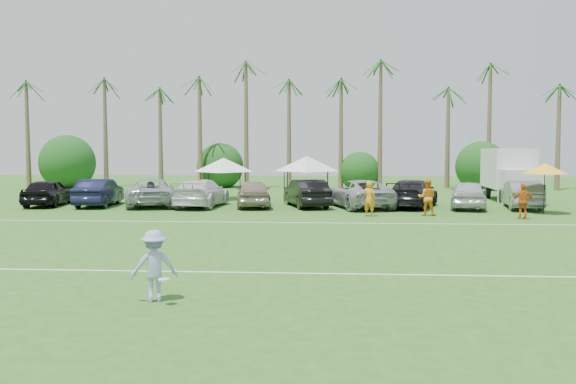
{
  "coord_description": "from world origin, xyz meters",
  "views": [
    {
      "loc": [
        3.74,
        -16.29,
        3.73
      ],
      "look_at": [
        1.77,
        12.24,
        1.6
      ],
      "focal_mm": 40.0,
      "sensor_mm": 36.0,
      "label": 1
    }
  ],
  "objects": [
    {
      "name": "parked_car_0",
      "position": [
        -13.47,
        21.39,
        0.83
      ],
      "size": [
        2.33,
        5.01,
        1.66
      ],
      "primitive_type": "imported",
      "rotation": [
        0.0,
        0.0,
        3.22
      ],
      "color": "black",
      "rests_on": "ground"
    },
    {
      "name": "palm_tree_9",
      "position": [
        18.0,
        38.0,
        8.35
      ],
      "size": [
        2.4,
        2.4,
        9.9
      ],
      "color": "brown",
      "rests_on": "ground"
    },
    {
      "name": "parked_car_8",
      "position": [
        11.62,
        21.36,
        0.83
      ],
      "size": [
        2.87,
        5.16,
        1.66
      ],
      "primitive_type": "imported",
      "rotation": [
        0.0,
        0.0,
        2.95
      ],
      "color": "silver",
      "rests_on": "ground"
    },
    {
      "name": "sideline_player_a",
      "position": [
        5.66,
        16.97,
        0.92
      ],
      "size": [
        0.79,
        0.67,
        1.83
      ],
      "primitive_type": "imported",
      "rotation": [
        0.0,
        0.0,
        2.73
      ],
      "color": "orange",
      "rests_on": "ground"
    },
    {
      "name": "parked_car_4",
      "position": [
        -0.93,
        21.45,
        0.83
      ],
      "size": [
        2.6,
        5.09,
        1.66
      ],
      "primitive_type": "imported",
      "rotation": [
        0.0,
        0.0,
        3.28
      ],
      "color": "gray",
      "rests_on": "ground"
    },
    {
      "name": "sideline_player_b",
      "position": [
        8.69,
        17.55,
        0.96
      ],
      "size": [
        1.01,
        0.83,
        1.92
      ],
      "primitive_type": "imported",
      "rotation": [
        0.0,
        0.0,
        3.02
      ],
      "color": "orange",
      "rests_on": "ground"
    },
    {
      "name": "bush_tree_3",
      "position": [
        16.0,
        39.0,
        1.8
      ],
      "size": [
        4.0,
        4.0,
        4.0
      ],
      "color": "brown",
      "rests_on": "ground"
    },
    {
      "name": "ground",
      "position": [
        0.0,
        0.0,
        0.0
      ],
      "size": [
        120.0,
        120.0,
        0.0
      ],
      "primitive_type": "plane",
      "color": "#2C5F1C",
      "rests_on": "ground"
    },
    {
      "name": "bush_tree_0",
      "position": [
        -19.0,
        39.0,
        1.8
      ],
      "size": [
        4.0,
        4.0,
        4.0
      ],
      "color": "brown",
      "rests_on": "ground"
    },
    {
      "name": "palm_tree_2",
      "position": [
        -12.0,
        38.0,
        9.21
      ],
      "size": [
        2.4,
        2.4,
        10.9
      ],
      "color": "brown",
      "rests_on": "ground"
    },
    {
      "name": "parked_car_9",
      "position": [
        14.76,
        21.65,
        0.83
      ],
      "size": [
        2.41,
        5.23,
        1.66
      ],
      "primitive_type": "imported",
      "rotation": [
        0.0,
        0.0,
        3.01
      ],
      "color": "slate",
      "rests_on": "ground"
    },
    {
      "name": "palm_tree_7",
      "position": [
        8.0,
        38.0,
        10.06
      ],
      "size": [
        2.4,
        2.4,
        11.9
      ],
      "color": "brown",
      "rests_on": "ground"
    },
    {
      "name": "palm_tree_8",
      "position": [
        13.0,
        38.0,
        7.48
      ],
      "size": [
        2.4,
        2.4,
        8.9
      ],
      "color": "brown",
      "rests_on": "ground"
    },
    {
      "name": "parked_car_2",
      "position": [
        -7.2,
        21.68,
        0.83
      ],
      "size": [
        4.17,
        6.48,
        1.66
      ],
      "primitive_type": "imported",
      "rotation": [
        0.0,
        0.0,
        3.4
      ],
      "color": "#A1A4AC",
      "rests_on": "ground"
    },
    {
      "name": "palm_tree_1",
      "position": [
        -17.0,
        38.0,
        8.35
      ],
      "size": [
        2.4,
        2.4,
        9.9
      ],
      "color": "brown",
      "rests_on": "ground"
    },
    {
      "name": "box_truck",
      "position": [
        15.48,
        26.74,
        1.84
      ],
      "size": [
        2.68,
        6.7,
        3.43
      ],
      "rotation": [
        0.0,
        0.0,
        -0.02
      ],
      "color": "silver",
      "rests_on": "ground"
    },
    {
      "name": "palm_tree_6",
      "position": [
        4.0,
        38.0,
        9.21
      ],
      "size": [
        2.4,
        2.4,
        10.9
      ],
      "color": "brown",
      "rests_on": "ground"
    },
    {
      "name": "palm_tree_10",
      "position": [
        23.0,
        38.0,
        9.21
      ],
      "size": [
        2.4,
        2.4,
        10.9
      ],
      "color": "brown",
      "rests_on": "ground"
    },
    {
      "name": "palm_tree_3",
      "position": [
        -8.0,
        38.0,
        10.06
      ],
      "size": [
        2.4,
        2.4,
        11.9
      ],
      "color": "brown",
      "rests_on": "ground"
    },
    {
      "name": "palm_tree_5",
      "position": [
        0.0,
        38.0,
        8.35
      ],
      "size": [
        2.4,
        2.4,
        9.9
      ],
      "color": "brown",
      "rests_on": "ground"
    },
    {
      "name": "parked_car_3",
      "position": [
        -4.06,
        21.38,
        0.83
      ],
      "size": [
        2.8,
        5.9,
        1.66
      ],
      "primitive_type": "imported",
      "rotation": [
        0.0,
        0.0,
        3.06
      ],
      "color": "silver",
      "rests_on": "ground"
    },
    {
      "name": "canopy_tent_left",
      "position": [
        -3.61,
        26.7,
        2.81
      ],
      "size": [
        4.06,
        4.06,
        3.29
      ],
      "color": "black",
      "rests_on": "ground"
    },
    {
      "name": "sideline_player_c",
      "position": [
        13.24,
        16.2,
        0.9
      ],
      "size": [
        1.07,
        0.49,
        1.8
      ],
      "primitive_type": "imported",
      "rotation": [
        0.0,
        0.0,
        3.09
      ],
      "color": "#CA5B16",
      "rests_on": "ground"
    },
    {
      "name": "parked_car_7",
      "position": [
        8.48,
        21.9,
        0.83
      ],
      "size": [
        3.91,
        6.15,
        1.66
      ],
      "primitive_type": "imported",
      "rotation": [
        0.0,
        0.0,
        2.84
      ],
      "color": "black",
      "rests_on": "ground"
    },
    {
      "name": "parked_car_1",
      "position": [
        -10.34,
        21.43,
        0.83
      ],
      "size": [
        2.05,
        5.13,
        1.66
      ],
      "primitive_type": "imported",
      "rotation": [
        0.0,
        0.0,
        3.2
      ],
      "color": "black",
      "rests_on": "ground"
    },
    {
      "name": "frisbee_player",
      "position": [
        -0.47,
        -1.52,
        0.85
      ],
      "size": [
        1.26,
        1.02,
        1.71
      ],
      "rotation": [
        0.0,
        0.0,
        3.5
      ],
      "color": "#96A0D4",
      "rests_on": "ground"
    },
    {
      "name": "market_umbrella",
      "position": [
        15.1,
        18.86,
        2.44
      ],
      "size": [
        2.44,
        2.44,
        2.72
      ],
      "color": "black",
      "rests_on": "ground"
    },
    {
      "name": "palm_tree_4",
      "position": [
        -4.0,
        38.0,
        7.48
      ],
      "size": [
        2.4,
        2.4,
        8.9
      ],
      "color": "brown",
      "rests_on": "ground"
    },
    {
      "name": "parked_car_6",
      "position": [
        5.35,
        21.5,
        0.83
      ],
      "size": [
        4.28,
        6.5,
        1.66
      ],
      "primitive_type": "imported",
      "rotation": [
        0.0,
        0.0,
        3.42
      ],
      "color": "#A3A4A8",
      "rests_on": "ground"
    },
    {
      "name": "bush_tree_2",
      "position": [
        6.0,
        39.0,
        1.8
      ],
      "size": [
        4.0,
        4.0,
        4.0
      ],
      "color": "brown",
      "rests_on": "ground"
    },
    {
      "name": "canopy_tent_right",
      "position": [
        2.06,
        25.77,
        2.95
      ],
      "size": [
        4.26,
        4.26,
        3.45
      ],
      "color": "black",
      "rests_on": "ground"
    },
    {
      "name": "parked_car_5",
      "position": [
        2.21,
        21.77,
        0.83
      ],
      "size": [
        3.15,
        5.33,
        1.66
      ],
      "primitive_type": "imported",
      "rotation": [
        0.0,
        0.0,
        3.44
      ],
      "color": "black",
      "rests_on": "ground"
    },
    {
      "name": "palm_tree_0",
      "position": [
        -22.0,
        38.0,
        7.48
      ],
      "size": [
        2.4,
        2.4,
        8.9
      ],
      "color": "brown",
      "rests_on": "ground"
    },
    {
      "name": "bush_tree_1",
      "position": [
        -6.0,
        39.0,
        1.8
      ],
      "size": [
        4.0,
        4.0,
        4.0
      ],
      "color": "brown",
      "rests_on": "ground"
    },
    {
      "name": "field_lines",
      "position": [
        0.0,
        8.0,
        0.01
      ],
      "size": [
        80.0,
        12.1,
        0.01
      ],
      "color": "white",
      "rests_on": "ground"
    }
  ]
}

